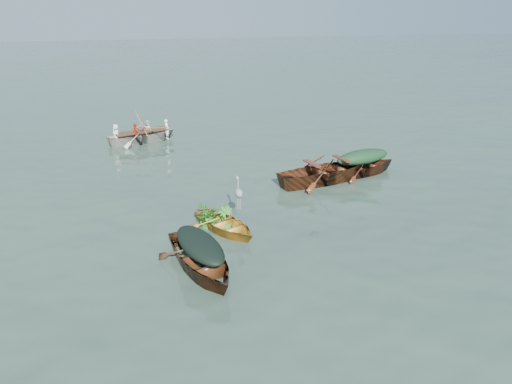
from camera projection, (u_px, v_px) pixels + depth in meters
ground at (305, 233)px, 13.53m from camera, size 140.00×140.00×0.00m
yellow_dinghy at (225, 231)px, 13.65m from camera, size 2.41×3.05×0.74m
dark_covered_boat at (201, 270)px, 11.69m from camera, size 2.41×4.16×0.99m
green_tarp_boat at (361, 175)px, 17.99m from camera, size 4.22×2.26×0.92m
open_wooden_boat at (326, 182)px, 17.29m from camera, size 5.26×2.69×1.22m
rowed_boat at (143, 143)px, 21.96m from camera, size 4.44×2.63×1.01m
dark_tarp_cover at (200, 244)px, 11.43m from camera, size 1.33×2.29×0.40m
green_tarp_cover at (363, 156)px, 17.72m from camera, size 2.32×1.24×0.52m
thwart_benches at (327, 165)px, 17.06m from camera, size 2.67×1.50×0.04m
heron at (239, 198)px, 13.73m from camera, size 0.44×0.49×0.92m
dinghy_weeds at (213, 203)px, 13.81m from camera, size 1.04×1.12×0.60m
rowers at (141, 123)px, 21.63m from camera, size 3.20×2.08×0.76m
oars at (142, 131)px, 21.76m from camera, size 1.44×2.65×0.06m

